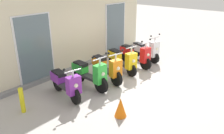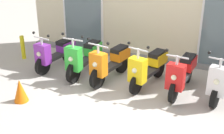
% 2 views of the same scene
% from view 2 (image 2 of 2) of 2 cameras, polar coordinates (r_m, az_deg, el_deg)
% --- Properties ---
extents(ground_plane, '(40.00, 40.00, 0.00)m').
position_cam_2_polar(ground_plane, '(6.92, 0.77, -5.87)').
color(ground_plane, '#A8A39E').
extents(scooter_purple, '(0.65, 1.54, 1.13)m').
position_cam_2_polar(scooter_purple, '(8.41, -10.50, 2.73)').
color(scooter_purple, black).
rests_on(scooter_purple, ground_plane).
extents(scooter_green, '(0.61, 1.64, 1.25)m').
position_cam_2_polar(scooter_green, '(7.90, -5.24, 1.85)').
color(scooter_green, black).
rests_on(scooter_green, ground_plane).
extents(scooter_orange, '(0.71, 1.60, 1.21)m').
position_cam_2_polar(scooter_orange, '(7.55, -0.34, 0.89)').
color(scooter_orange, black).
rests_on(scooter_orange, ground_plane).
extents(scooter_yellow, '(0.72, 1.56, 1.22)m').
position_cam_2_polar(scooter_yellow, '(7.33, 6.79, 0.00)').
color(scooter_yellow, black).
rests_on(scooter_yellow, ground_plane).
extents(scooter_red, '(0.57, 1.60, 1.19)m').
position_cam_2_polar(scooter_red, '(7.16, 12.97, -1.10)').
color(scooter_red, black).
rests_on(scooter_red, ground_plane).
extents(scooter_white, '(0.66, 1.51, 1.22)m').
position_cam_2_polar(scooter_white, '(7.18, 20.02, -2.19)').
color(scooter_white, black).
rests_on(scooter_white, ground_plane).
extents(traffic_cone, '(0.32, 0.32, 0.52)m').
position_cam_2_polar(traffic_cone, '(6.98, -16.81, -4.24)').
color(traffic_cone, orange).
rests_on(traffic_cone, ground_plane).
extents(curb_bollard, '(0.12, 0.12, 0.70)m').
position_cam_2_polar(curb_bollard, '(9.33, -16.36, 3.55)').
color(curb_bollard, yellow).
rests_on(curb_bollard, ground_plane).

